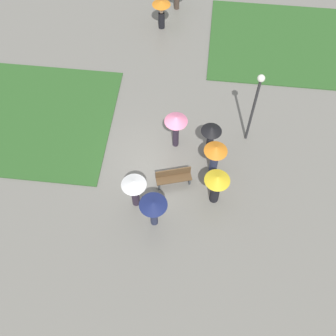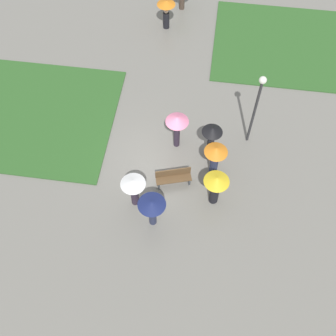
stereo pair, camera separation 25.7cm
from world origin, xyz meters
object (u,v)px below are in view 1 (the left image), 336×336
Objects in this scene: crowd_person_yellow at (216,184)px; crowd_person_white at (134,187)px; lone_walker_mid_plaza at (161,9)px; crowd_person_navy at (153,208)px; crowd_person_black at (211,135)px; lamp_post at (255,100)px; crowd_person_pink at (176,124)px; crowd_person_orange at (215,154)px; park_bench at (174,177)px.

crowd_person_white is (-3.34, -0.56, 0.05)m from crowd_person_yellow.
crowd_person_yellow is 1.06× the size of lone_walker_mid_plaza.
crowd_person_navy is 0.98× the size of crowd_person_white.
crowd_person_navy is 2.80m from crowd_person_yellow.
crowd_person_black is 1.10× the size of lone_walker_mid_plaza.
lamp_post is 6.33m from crowd_person_white.
crowd_person_pink is at bearing -36.31° from lone_walker_mid_plaza.
crowd_person_navy is 1.22m from crowd_person_white.
crowd_person_pink is 1.04× the size of crowd_person_black.
crowd_person_black is at bearing -52.18° from crowd_person_orange.
lone_walker_mid_plaza is (-3.46, 9.48, -0.10)m from crowd_person_orange.
crowd_person_navy is at bearing -30.64° from crowd_person_yellow.
crowd_person_navy is 0.88× the size of crowd_person_pink.
crowd_person_black is (1.46, 1.78, 0.95)m from park_bench.
crowd_person_pink is 1.11× the size of crowd_person_white.
lone_walker_mid_plaza is (-3.21, 8.51, -0.17)m from crowd_person_black.
lamp_post reaches higher than crowd_person_yellow.
crowd_person_pink is at bearing 76.46° from park_bench.
crowd_person_navy is 3.65m from crowd_person_orange.
crowd_person_white is (-0.90, 0.83, 0.01)m from crowd_person_navy.
lamp_post is at bearing -111.65° from crowd_person_white.
crowd_person_pink reaches higher than lone_walker_mid_plaza.
crowd_person_yellow is 3.38m from crowd_person_white.
crowd_person_pink reaches higher than park_bench.
lamp_post is at bearing 4.18° from crowd_person_navy.
lamp_post reaches higher than crowd_person_pink.
crowd_person_orange is (-0.13, 1.45, 0.03)m from crowd_person_yellow.
crowd_person_black is at bearing -107.20° from crowd_person_white.
crowd_person_pink is 3.58m from crowd_person_white.
park_bench is 0.92× the size of lone_walker_mid_plaza.
crowd_person_orange is at bearing 2.93° from crowd_person_navy.
crowd_person_white is 1.04× the size of lone_walker_mid_plaza.
crowd_person_black reaches higher than crowd_person_navy.
crowd_person_black is at bearing -141.40° from crowd_person_yellow.
crowd_person_pink is (-3.31, -0.75, -1.13)m from lamp_post.
crowd_person_yellow is 0.96× the size of crowd_person_black.
crowd_person_black is 9.10m from lone_walker_mid_plaza.
lamp_post is at bearing 24.83° from park_bench.
crowd_person_black reaches higher than crowd_person_white.
crowd_person_navy is (-3.79, -4.87, -1.36)m from lamp_post.
crowd_person_pink reaches higher than crowd_person_black.
crowd_person_black is (-1.73, -1.06, -1.29)m from lamp_post.
lamp_post is 2.06× the size of crowd_person_pink.
crowd_person_white is at bearing -139.24° from lamp_post.
crowd_person_black is (-0.25, 0.98, 0.07)m from crowd_person_orange.
crowd_person_navy is at bearing -123.38° from park_bench.
crowd_person_white is 11.49m from lone_walker_mid_plaza.
crowd_person_pink is 1.15× the size of lone_walker_mid_plaza.
crowd_person_yellow is (1.83, -0.65, 0.85)m from park_bench.
lone_walker_mid_plaza is at bearing 47.42° from crowd_person_navy.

